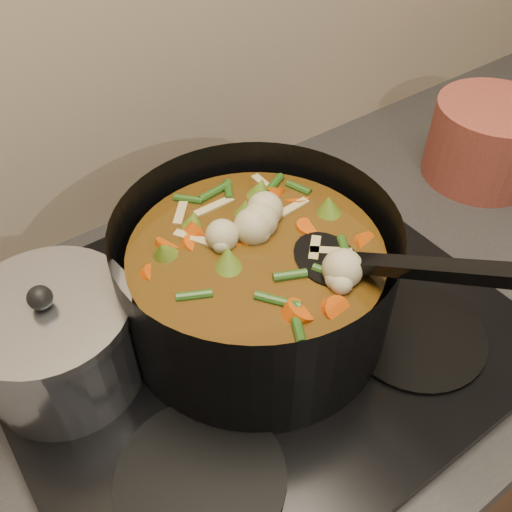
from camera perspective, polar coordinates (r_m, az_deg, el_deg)
counter at (r=1.15m, az=-0.20°, el=-21.88°), size 2.64×0.64×0.91m
stovetop at (r=0.75m, az=-0.29°, el=-7.53°), size 0.62×0.54×0.03m
stockpot at (r=0.69m, az=0.06°, el=-2.33°), size 0.33×0.43×0.24m
saucepan at (r=0.69m, az=-19.23°, el=-8.09°), size 0.18×0.18×0.15m
terracotta_crock at (r=1.05m, az=22.06°, el=10.58°), size 0.23×0.23×0.13m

